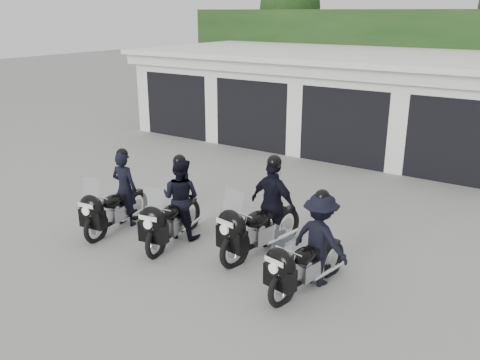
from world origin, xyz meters
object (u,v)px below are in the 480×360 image
Objects in this scene: police_bike_b at (176,205)px; police_bike_c at (267,211)px; police_bike_a at (117,198)px; police_bike_d at (314,246)px.

police_bike_c is at bearing 7.55° from police_bike_b.
police_bike_a is at bearing -179.15° from police_bike_b.
police_bike_d is at bearing -13.15° from police_bike_b.
police_bike_b reaches higher than police_bike_a.
police_bike_b is 1.77m from police_bike_c.
police_bike_b is 0.92× the size of police_bike_c.
police_bike_c is 1.46m from police_bike_d.
police_bike_c is at bearing 162.84° from police_bike_d.
police_bike_c reaches higher than police_bike_a.
police_bike_b reaches higher than police_bike_d.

